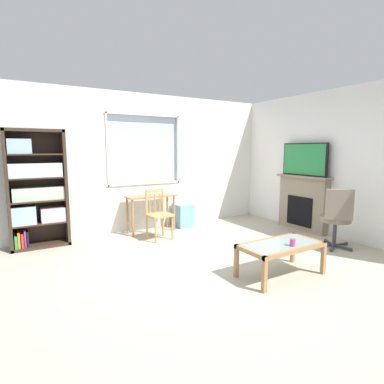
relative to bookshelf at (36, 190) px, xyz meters
The scene contains 12 objects.
ground 3.15m from the bookshelf, 45.37° to the right, with size 6.35×5.74×0.02m, color #B2A893.
wall_back_with_window 2.16m from the bookshelf, ahead, with size 5.35×0.15×2.70m.
wall_right 5.30m from the bookshelf, 23.76° to the right, with size 0.12×4.94×2.70m, color white.
bookshelf is the anchor object (origin of this frame).
desk_under_window 2.02m from the bookshelf, ahead, with size 0.96×0.39×0.73m.
wooden_chair 2.07m from the bookshelf, 18.04° to the right, with size 0.46×0.44×0.90m.
plastic_drawer_unit 2.83m from the bookshelf, ahead, with size 0.35×0.40×0.48m, color #72ADDB.
fireplace 4.94m from the bookshelf, 17.96° to the right, with size 0.26×1.18×1.10m.
tv 4.93m from the bookshelf, 18.03° to the right, with size 0.06×1.03×0.64m.
office_chair 4.94m from the bookshelf, 32.14° to the right, with size 0.63×0.60×1.00m.
coffee_table 3.94m from the bookshelf, 48.58° to the right, with size 1.09×0.55×0.43m.
sippy_cup 4.07m from the bookshelf, 49.44° to the right, with size 0.07×0.07×0.09m, color #DB3D84.
Camera 1 is at (-2.44, -3.47, 1.63)m, focal length 28.69 mm.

